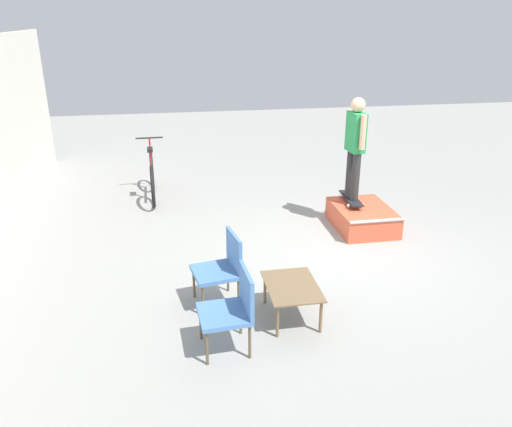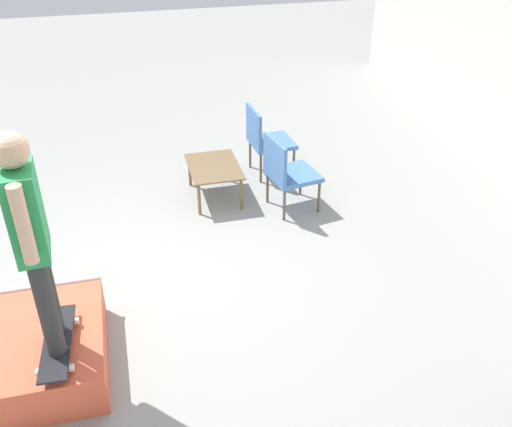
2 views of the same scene
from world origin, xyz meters
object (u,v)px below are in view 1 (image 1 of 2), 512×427
object	(u,v)px
skate_ramp_box	(362,217)
bicycle	(152,177)
skateboard_on_ramp	(351,198)
patio_chair_left	(233,306)
person_skater	(355,141)
coffee_table	(292,289)
patio_chair_right	(222,265)

from	to	relation	value
skate_ramp_box	bicycle	xyz separation A→B (m)	(2.13, 3.42, 0.23)
skate_ramp_box	skateboard_on_ramp	distance (m)	0.37
patio_chair_left	skate_ramp_box	bearing A→B (deg)	134.23
person_skater	bicycle	distance (m)	3.94
coffee_table	patio_chair_left	size ratio (longest dim) A/B	0.91
patio_chair_left	patio_chair_right	distance (m)	0.92
bicycle	patio_chair_right	bearing A→B (deg)	-169.16
skate_ramp_box	patio_chair_left	xyz separation A→B (m)	(-2.81, 2.52, 0.32)
patio_chair_right	bicycle	distance (m)	4.12
coffee_table	patio_chair_left	xyz separation A→B (m)	(-0.45, 0.74, 0.13)
patio_chair_left	person_skater	bearing A→B (deg)	137.91
skate_ramp_box	bicycle	size ratio (longest dim) A/B	0.66
skateboard_on_ramp	bicycle	xyz separation A→B (m)	(1.90, 3.30, -0.03)
skate_ramp_box	person_skater	xyz separation A→B (m)	(0.23, 0.13, 1.24)
skate_ramp_box	patio_chair_left	distance (m)	3.79
skateboard_on_ramp	coffee_table	xyz separation A→B (m)	(-2.59, 1.65, -0.08)
coffee_table	skate_ramp_box	bearing A→B (deg)	-37.01
patio_chair_right	bicycle	world-z (taller)	bicycle
coffee_table	bicycle	bearing A→B (deg)	20.13
skateboard_on_ramp	patio_chair_left	world-z (taller)	patio_chair_left
coffee_table	skateboard_on_ramp	bearing A→B (deg)	-32.52
skate_ramp_box	patio_chair_left	bearing A→B (deg)	138.10
bicycle	person_skater	bearing A→B (deg)	-121.78
skateboard_on_ramp	person_skater	world-z (taller)	person_skater
person_skater	patio_chair_right	world-z (taller)	person_skater
patio_chair_right	patio_chair_left	bearing A→B (deg)	-9.82
skate_ramp_box	bicycle	bearing A→B (deg)	58.14
patio_chair_left	bicycle	world-z (taller)	bicycle
skate_ramp_box	person_skater	bearing A→B (deg)	29.48
coffee_table	person_skater	bearing A→B (deg)	-32.52
coffee_table	patio_chair_right	bearing A→B (deg)	57.58
coffee_table	bicycle	xyz separation A→B (m)	(4.49, 1.65, 0.04)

